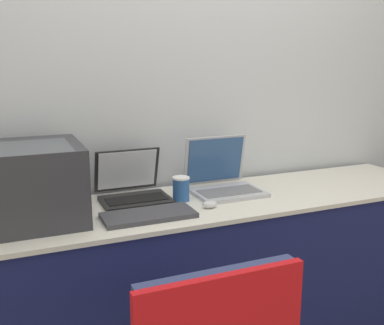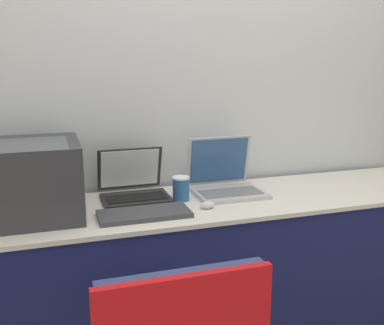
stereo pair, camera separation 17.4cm
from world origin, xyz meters
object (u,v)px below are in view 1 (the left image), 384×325
object	(u,v)px
laptop_right	(223,180)
coffee_cup	(181,189)
printer	(22,181)
laptop_left	(133,189)
mouse	(210,205)
external_keyboard	(149,215)

from	to	relation	value
laptop_right	coffee_cup	bearing A→B (deg)	-167.26
printer	coffee_cup	xyz separation A→B (m)	(0.69, 0.02, -0.11)
laptop_left	mouse	world-z (taller)	laptop_left
printer	external_keyboard	bearing A→B (deg)	-17.22
coffee_cup	laptop_right	bearing A→B (deg)	12.74
printer	laptop_left	distance (m)	0.52
printer	laptop_right	world-z (taller)	printer
external_keyboard	mouse	world-z (taller)	mouse
printer	coffee_cup	bearing A→B (deg)	1.30
coffee_cup	external_keyboard	bearing A→B (deg)	-142.00
laptop_left	mouse	bearing A→B (deg)	-43.37
laptop_right	mouse	size ratio (longest dim) A/B	4.80
laptop_left	coffee_cup	bearing A→B (deg)	-28.13
coffee_cup	printer	bearing A→B (deg)	-178.70
printer	mouse	world-z (taller)	printer
laptop_right	laptop_left	bearing A→B (deg)	173.38
laptop_left	external_keyboard	size ratio (longest dim) A/B	0.81
laptop_left	coffee_cup	distance (m)	0.23
printer	coffee_cup	world-z (taller)	printer
printer	laptop_left	world-z (taller)	printer
printer	external_keyboard	size ratio (longest dim) A/B	1.23
laptop_left	laptop_right	distance (m)	0.45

